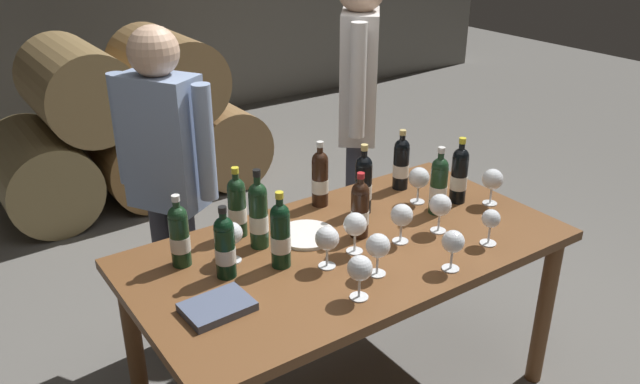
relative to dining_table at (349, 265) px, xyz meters
The scene contains 28 objects.
barrel_stack 2.60m from the dining_table, 90.00° to the left, with size 1.86×0.90×1.15m.
dining_table is the anchor object (origin of this frame).
wine_bottle_0 0.63m from the dining_table, 29.76° to the left, with size 0.07×0.07×0.28m.
wine_bottle_1 0.37m from the dining_table, 41.79° to the left, with size 0.07×0.07×0.31m.
wine_bottle_2 0.54m from the dining_table, behind, with size 0.07×0.07×0.27m.
wine_bottle_3 0.67m from the dining_table, 158.47° to the left, with size 0.07×0.07×0.28m.
wine_bottle_4 0.37m from the dining_table, behind, with size 0.07×0.07×0.30m.
wine_bottle_5 0.43m from the dining_table, 72.96° to the left, with size 0.07×0.07×0.29m.
wine_bottle_6 0.53m from the dining_table, ahead, with size 0.07×0.07×0.30m.
wine_bottle_7 0.67m from the dining_table, ahead, with size 0.07×0.07×0.30m.
wine_bottle_8 0.50m from the dining_table, 134.73° to the left, with size 0.07×0.07×0.29m.
wine_bottle_9 0.42m from the dining_table, 146.73° to the left, with size 0.07×0.07×0.32m.
wine_bottle_10 0.23m from the dining_table, 25.13° to the left, with size 0.07×0.07×0.27m.
wine_glass_0 0.58m from the dining_table, 33.76° to the right, with size 0.07×0.07×0.15m.
wine_glass_1 0.42m from the dining_table, 121.74° to the right, with size 0.09×0.09×0.16m.
wine_glass_2 0.54m from the dining_table, 15.59° to the left, with size 0.09×0.09×0.16m.
wine_glass_3 0.43m from the dining_table, 17.67° to the right, with size 0.09×0.09×0.16m.
wine_glass_4 0.31m from the dining_table, 101.58° to the right, with size 0.09×0.09×0.16m.
wine_glass_5 0.50m from the dining_table, 160.94° to the left, with size 0.08×0.08×0.16m.
wine_glass_6 0.21m from the dining_table, 105.97° to the right, with size 0.09×0.09×0.16m.
wine_glass_7 0.45m from the dining_table, 61.07° to the right, with size 0.08×0.08×0.16m.
wine_glass_8 0.29m from the dining_table, 27.82° to the right, with size 0.09×0.09×0.16m.
wine_glass_9 0.76m from the dining_table, ahead, with size 0.09×0.09×0.16m.
wine_glass_10 0.28m from the dining_table, 153.15° to the right, with size 0.09×0.09×0.16m.
tasting_notebook 0.63m from the dining_table, behind, with size 0.22×0.16×0.03m, color #4C5670.
serving_plate 0.21m from the dining_table, 123.57° to the left, with size 0.24×0.24×0.01m, color white.
sommelier_presenting 1.04m from the dining_table, 50.61° to the left, with size 0.34×0.40×1.72m.
taster_seated_left 0.88m from the dining_table, 121.38° to the left, with size 0.32×0.43×1.54m.
Camera 1 is at (-1.33, -1.72, 1.99)m, focal length 35.88 mm.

